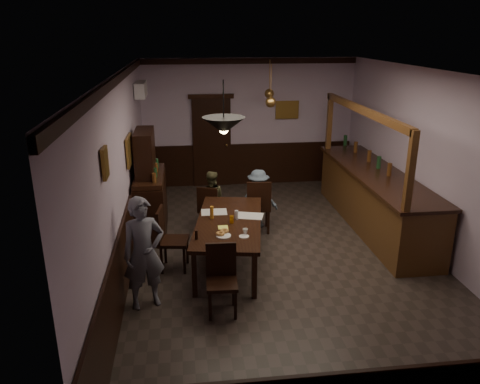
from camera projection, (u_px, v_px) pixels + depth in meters
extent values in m
cube|color=#2D2621|center=(282.00, 257.00, 7.83)|extent=(5.00, 8.00, 0.01)
cube|color=white|center=(288.00, 72.00, 6.84)|extent=(5.00, 8.00, 0.01)
cube|color=#BEA6C1|center=(249.00, 123.00, 11.09)|extent=(5.00, 0.01, 3.00)
cube|color=#BEA6C1|center=(395.00, 318.00, 3.59)|extent=(5.00, 0.01, 3.00)
cube|color=#BEA6C1|center=(122.00, 176.00, 7.05)|extent=(0.01, 8.00, 3.00)
cube|color=#BEA6C1|center=(435.00, 165.00, 7.62)|extent=(0.01, 8.00, 3.00)
cube|color=black|center=(229.00, 222.00, 7.36)|extent=(1.35, 2.34, 0.06)
cube|color=black|center=(194.00, 275.00, 6.54)|extent=(0.07, 0.07, 0.69)
cube|color=black|center=(254.00, 276.00, 6.51)|extent=(0.07, 0.07, 0.69)
cube|color=black|center=(210.00, 219.00, 8.47)|extent=(0.07, 0.07, 0.69)
cube|color=black|center=(256.00, 220.00, 8.43)|extent=(0.07, 0.07, 0.69)
cube|color=black|center=(210.00, 209.00, 8.76)|extent=(0.49, 0.49, 0.05)
cube|color=black|center=(207.00, 200.00, 8.51)|extent=(0.38, 0.16, 0.46)
cube|color=black|center=(220.00, 217.00, 8.94)|extent=(0.04, 0.04, 0.39)
cube|color=black|center=(205.00, 216.00, 9.00)|extent=(0.04, 0.04, 0.39)
cube|color=black|center=(216.00, 224.00, 8.65)|extent=(0.04, 0.04, 0.39)
cube|color=black|center=(200.00, 222.00, 8.71)|extent=(0.04, 0.04, 0.39)
cube|color=black|center=(258.00, 207.00, 8.70)|extent=(0.48, 0.48, 0.05)
cube|color=black|center=(259.00, 196.00, 8.42)|extent=(0.44, 0.08, 0.53)
cube|color=black|center=(267.00, 215.00, 8.95)|extent=(0.04, 0.04, 0.45)
cube|color=black|center=(248.00, 216.00, 8.94)|extent=(0.04, 0.04, 0.45)
cube|color=black|center=(268.00, 223.00, 8.62)|extent=(0.04, 0.04, 0.45)
cube|color=black|center=(249.00, 223.00, 8.61)|extent=(0.04, 0.04, 0.45)
cube|color=black|center=(222.00, 284.00, 6.13)|extent=(0.42, 0.42, 0.05)
cube|color=black|center=(221.00, 259.00, 6.22)|extent=(0.41, 0.06, 0.48)
cube|color=black|center=(210.00, 306.00, 6.04)|extent=(0.04, 0.04, 0.42)
cube|color=black|center=(235.00, 305.00, 6.07)|extent=(0.04, 0.04, 0.42)
cube|color=black|center=(210.00, 293.00, 6.35)|extent=(0.04, 0.04, 0.42)
cube|color=black|center=(234.00, 292.00, 6.38)|extent=(0.04, 0.04, 0.42)
cube|color=black|center=(174.00, 241.00, 7.29)|extent=(0.49, 0.49, 0.05)
cube|color=black|center=(160.00, 225.00, 7.20)|extent=(0.10, 0.44, 0.52)
cube|color=black|center=(184.00, 261.00, 7.20)|extent=(0.04, 0.04, 0.45)
cube|color=black|center=(187.00, 250.00, 7.54)|extent=(0.04, 0.04, 0.45)
cube|color=black|center=(162.00, 261.00, 7.21)|extent=(0.04, 0.04, 0.45)
cube|color=black|center=(165.00, 250.00, 7.54)|extent=(0.04, 0.04, 0.45)
imported|color=slate|center=(144.00, 253.00, 6.21)|extent=(0.66, 0.54, 1.57)
imported|color=brown|center=(211.00, 199.00, 8.90)|extent=(0.58, 0.48, 1.09)
imported|color=#4D5D6E|center=(258.00, 199.00, 8.86)|extent=(0.83, 0.63, 1.13)
cube|color=silver|center=(214.00, 212.00, 7.69)|extent=(0.43, 0.31, 0.01)
cube|color=silver|center=(250.00, 216.00, 7.53)|extent=(0.49, 0.40, 0.01)
cube|color=#F9FF5D|center=(223.00, 227.00, 7.10)|extent=(0.17, 0.17, 0.00)
cylinder|color=white|center=(244.00, 236.00, 6.78)|extent=(0.15, 0.15, 0.01)
imported|color=white|center=(245.00, 231.00, 6.85)|extent=(0.09, 0.09, 0.07)
cylinder|color=white|center=(224.00, 236.00, 6.79)|extent=(0.22, 0.22, 0.01)
torus|color=#C68C47|center=(220.00, 233.00, 6.80)|extent=(0.13, 0.13, 0.04)
torus|color=#C68C47|center=(225.00, 231.00, 6.89)|extent=(0.13, 0.13, 0.04)
cylinder|color=orange|center=(232.00, 219.00, 7.24)|extent=(0.07, 0.07, 0.12)
cylinder|color=#BF721E|center=(212.00, 212.00, 7.42)|extent=(0.06, 0.06, 0.20)
cylinder|color=silver|center=(236.00, 215.00, 7.37)|extent=(0.06, 0.06, 0.15)
cylinder|color=black|center=(196.00, 235.00, 6.68)|extent=(0.04, 0.04, 0.14)
cube|color=black|center=(151.00, 206.00, 8.61)|extent=(0.52, 1.46, 1.04)
cube|color=black|center=(149.00, 176.00, 8.42)|extent=(0.50, 1.41, 0.08)
cube|color=black|center=(145.00, 154.00, 8.28)|extent=(0.31, 0.94, 0.83)
cube|color=#4B2B14|center=(374.00, 200.00, 8.89)|extent=(0.86, 4.01, 1.05)
cube|color=black|center=(376.00, 173.00, 8.71)|extent=(0.95, 4.10, 0.06)
cube|color=#4B2B14|center=(363.00, 110.00, 8.28)|extent=(0.10, 3.91, 0.12)
cube|color=#4B2B14|center=(408.00, 172.00, 6.68)|extent=(0.10, 0.10, 1.24)
cube|color=#4B2B14|center=(329.00, 122.00, 10.26)|extent=(0.10, 0.10, 1.24)
cube|color=black|center=(212.00, 143.00, 11.09)|extent=(0.90, 0.06, 2.10)
cube|color=white|center=(141.00, 89.00, 9.47)|extent=(0.20, 0.85, 0.30)
cube|color=olive|center=(105.00, 163.00, 5.34)|extent=(0.04, 0.28, 0.36)
cube|color=olive|center=(129.00, 150.00, 7.74)|extent=(0.04, 0.62, 0.48)
cube|color=olive|center=(287.00, 110.00, 11.05)|extent=(0.55, 0.04, 0.42)
cylinder|color=black|center=(224.00, 103.00, 5.96)|extent=(0.02, 0.02, 0.58)
cone|color=black|center=(224.00, 126.00, 6.05)|extent=(0.56, 0.56, 0.22)
sphere|color=#FFD88C|center=(224.00, 129.00, 6.07)|extent=(0.12, 0.12, 0.12)
cylinder|color=#BF8C3F|center=(271.00, 83.00, 8.70)|extent=(0.02, 0.02, 0.70)
cone|color=#BF8C3F|center=(271.00, 102.00, 8.82)|extent=(0.20, 0.20, 0.22)
sphere|color=#FFD88C|center=(271.00, 105.00, 8.83)|extent=(0.12, 0.12, 0.12)
cylinder|color=#BF8C3F|center=(270.00, 77.00, 9.88)|extent=(0.02, 0.02, 0.70)
cone|color=#BF8C3F|center=(269.00, 94.00, 9.99)|extent=(0.20, 0.20, 0.22)
sphere|color=#FFD88C|center=(269.00, 96.00, 10.01)|extent=(0.12, 0.12, 0.12)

